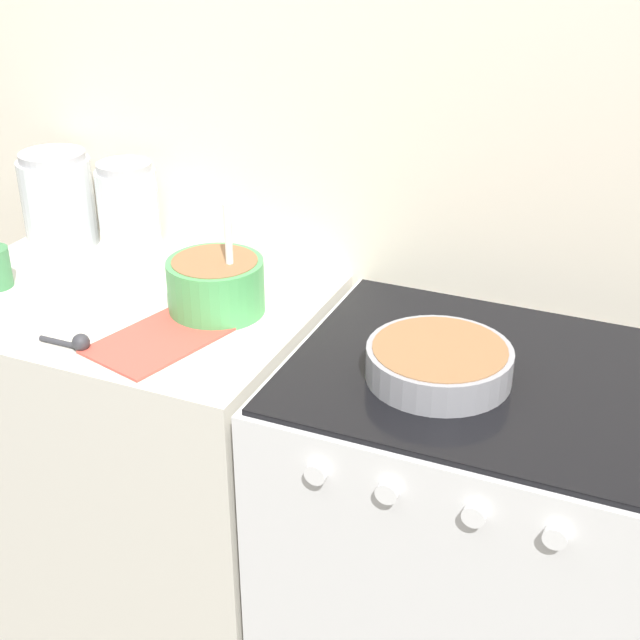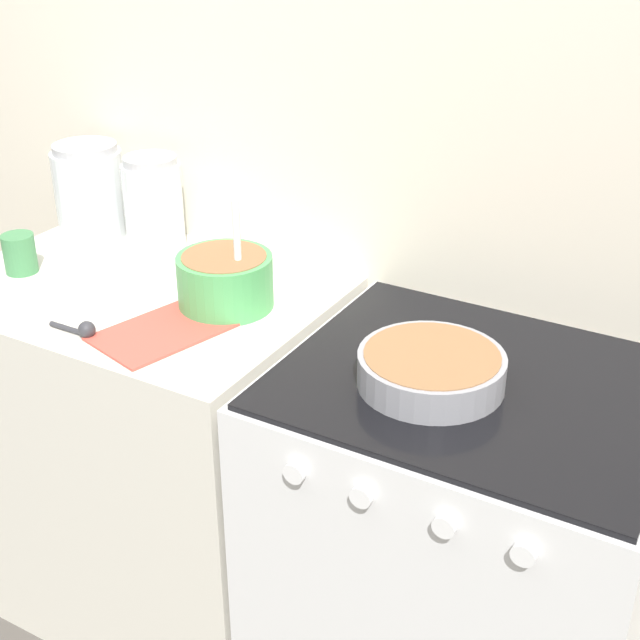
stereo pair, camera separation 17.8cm
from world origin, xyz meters
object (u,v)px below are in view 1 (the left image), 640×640
at_px(mixing_bowl, 216,282).
at_px(storage_jar_left, 59,205).
at_px(storage_jar_middle, 129,217).
at_px(stove, 464,552).
at_px(baking_pan, 439,362).

height_order(mixing_bowl, storage_jar_left, mixing_bowl).
distance_m(mixing_bowl, storage_jar_middle, 0.38).
relative_size(stove, storage_jar_middle, 3.81).
relative_size(baking_pan, storage_jar_left, 1.15).
relative_size(stove, mixing_bowl, 3.63).
bearing_deg(stove, baking_pan, -140.14).
distance_m(mixing_bowl, baking_pan, 0.53).
bearing_deg(baking_pan, storage_jar_left, 166.11).
xyz_separation_m(baking_pan, storage_jar_left, (-1.07, 0.26, 0.07)).
xyz_separation_m(mixing_bowl, storage_jar_left, (-0.55, 0.18, 0.03)).
bearing_deg(storage_jar_left, baking_pan, -13.89).
bearing_deg(stove, storage_jar_middle, 167.53).
height_order(mixing_bowl, storage_jar_middle, mixing_bowl).
xyz_separation_m(stove, storage_jar_middle, (-0.93, 0.21, 0.55)).
distance_m(stove, mixing_bowl, 0.79).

